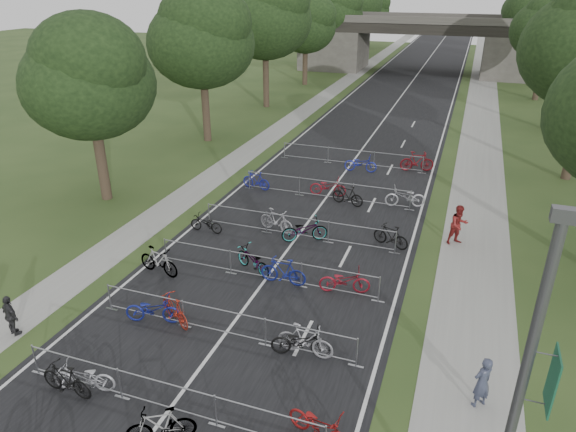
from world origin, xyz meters
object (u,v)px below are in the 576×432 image
lamppost (516,417)px  pedestrian_a (482,382)px  pedestrian_b (459,225)px  pedestrian_c (11,316)px  overpass_bridge (422,44)px

lamppost → pedestrian_a: lamppost is taller
pedestrian_a → lamppost: bearing=49.1°
lamppost → pedestrian_b: size_ratio=4.37×
pedestrian_a → pedestrian_c: size_ratio=1.08×
lamppost → pedestrian_b: bearing=94.6°
overpass_bridge → pedestrian_a: bearing=-81.9°
overpass_bridge → pedestrian_b: (7.13, -48.08, -2.59)m
lamppost → pedestrian_b: 15.33m
overpass_bridge → lamppost: (8.33, -63.00, 0.75)m
pedestrian_b → pedestrian_c: bearing=-175.2°
overpass_bridge → pedestrian_c: 60.58m
pedestrian_a → pedestrian_b: 10.18m
lamppost → pedestrian_a: 5.91m
overpass_bridge → pedestrian_b: bearing=-81.6°
pedestrian_c → pedestrian_a: bearing=-156.3°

